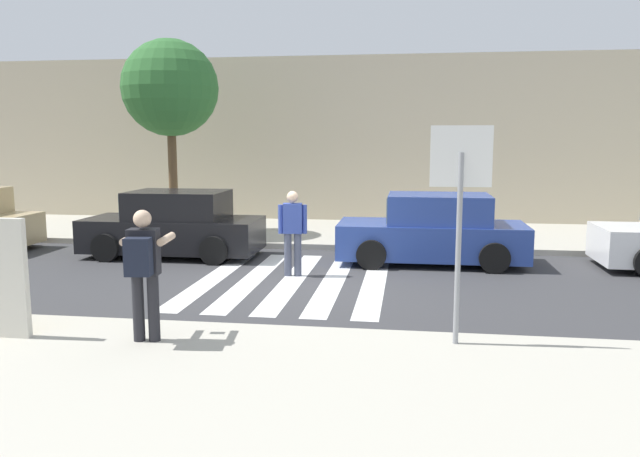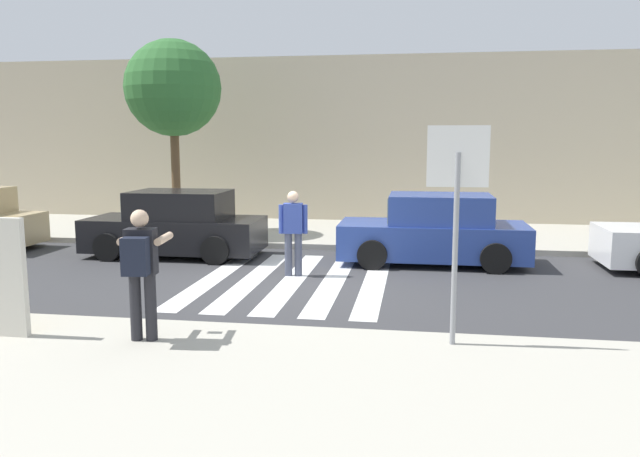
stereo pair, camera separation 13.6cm
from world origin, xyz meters
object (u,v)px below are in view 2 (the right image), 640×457
parked_car_blue (435,231)px  street_tree_west (173,89)px  stop_sign (457,186)px  parked_car_black (177,226)px  pedestrian_crossing (293,228)px  photographer_with_backpack (141,264)px

parked_car_blue → street_tree_west: street_tree_west is taller
stop_sign → parked_car_black: (-6.09, 5.94, -1.45)m
parked_car_blue → street_tree_west: 8.16m
stop_sign → parked_car_blue: (-0.09, 5.94, -1.45)m
pedestrian_crossing → parked_car_blue: size_ratio=0.42×
parked_car_blue → stop_sign: bearing=-89.1°
parked_car_blue → street_tree_west: size_ratio=0.78×
stop_sign → street_tree_west: 11.21m
parked_car_black → street_tree_west: 4.32m
pedestrian_crossing → street_tree_west: street_tree_west is taller
street_tree_west → parked_car_blue: bearing=-19.9°
parked_car_black → pedestrian_crossing: bearing=-28.4°
parked_car_black → street_tree_west: street_tree_west is taller
pedestrian_crossing → photographer_with_backpack: bearing=-102.5°
stop_sign → parked_car_black: stop_sign is taller
pedestrian_crossing → parked_car_blue: bearing=30.8°
pedestrian_crossing → parked_car_black: (-3.15, 1.70, -0.25)m
stop_sign → photographer_with_backpack: (-3.99, -0.50, -1.01)m
stop_sign → pedestrian_crossing: stop_sign is taller
stop_sign → street_tree_west: bearing=129.9°
pedestrian_crossing → stop_sign: bearing=-55.3°
photographer_with_backpack → parked_car_black: photographer_with_backpack is taller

